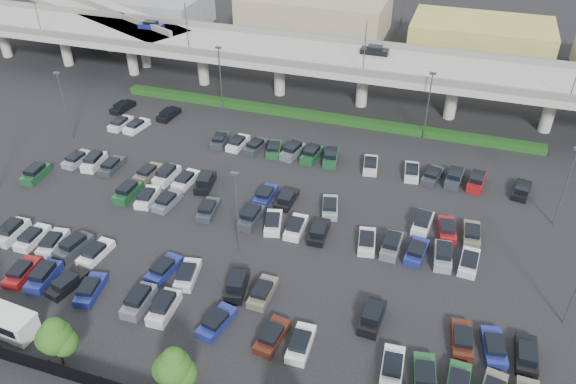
% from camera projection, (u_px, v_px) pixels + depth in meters
% --- Properties ---
extents(ground, '(280.00, 280.00, 0.00)m').
position_uv_depth(ground, '(265.00, 210.00, 67.78)').
color(ground, black).
extents(overpass, '(150.00, 13.00, 15.80)m').
position_uv_depth(overpass, '(332.00, 61.00, 88.92)').
color(overpass, '#9B9C93').
rests_on(overpass, ground).
extents(on_ramp, '(50.93, 30.13, 8.80)m').
position_uv_depth(on_ramp, '(91.00, 11.00, 110.90)').
color(on_ramp, '#9B9C93').
rests_on(on_ramp, ground).
extents(hedge, '(66.00, 1.60, 1.10)m').
position_uv_depth(hedge, '(320.00, 117.00, 87.02)').
color(hedge, '#103711').
rests_on(hedge, ground).
extents(tree_row, '(65.07, 3.66, 5.94)m').
position_uv_depth(tree_row, '(158.00, 364.00, 44.85)').
color(tree_row, '#332316').
rests_on(tree_row, ground).
extents(shuttle_bus, '(7.55, 3.13, 2.37)m').
position_uv_depth(shuttle_bus, '(0.00, 318.00, 51.80)').
color(shuttle_bus, white).
rests_on(shuttle_bus, ground).
extents(parked_cars, '(63.01, 41.65, 1.67)m').
position_uv_depth(parked_cars, '(241.00, 221.00, 65.04)').
color(parked_cars, gray).
rests_on(parked_cars, ground).
extents(light_poles, '(66.90, 48.38, 10.30)m').
position_uv_depth(light_poles, '(237.00, 153.00, 66.86)').
color(light_poles, '#4B4B50').
rests_on(light_poles, ground).
extents(distant_buildings, '(138.00, 24.00, 9.00)m').
position_uv_depth(distant_buildings, '(430.00, 30.00, 110.83)').
color(distant_buildings, gray).
rests_on(distant_buildings, ground).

